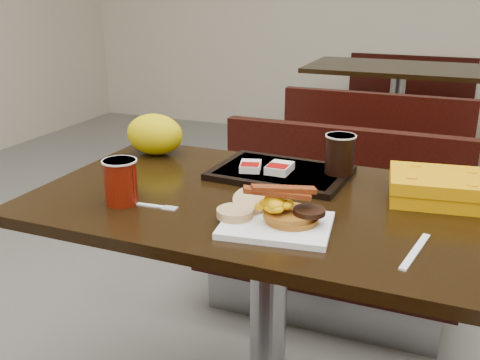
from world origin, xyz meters
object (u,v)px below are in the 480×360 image
at_px(bench_far_s, 378,150).
at_px(clamshell, 441,188).
at_px(table_far, 395,121).
at_px(pancake_stack, 292,216).
at_px(knife, 415,251).
at_px(bench_far_n, 406,104).
at_px(bench_near_n, 328,231).
at_px(coffee_cup_near, 121,182).
at_px(paper_bag, 155,134).
at_px(hashbrown_sleeve_right, 280,168).
at_px(fork, 147,205).
at_px(platter, 276,225).
at_px(tray, 281,173).
at_px(coffee_cup_far, 340,154).
at_px(hashbrown_sleeve_left, 251,166).
at_px(table_near, 268,325).

xyz_separation_m(bench_far_s, clamshell, (0.40, -1.75, 0.42)).
bearing_deg(table_far, bench_far_s, -90.00).
xyz_separation_m(pancake_stack, knife, (0.27, -0.02, -0.02)).
bearing_deg(knife, bench_far_n, -164.39).
relative_size(bench_near_n, coffee_cup_near, 8.95).
bearing_deg(paper_bag, pancake_stack, -33.34).
bearing_deg(table_far, knife, -82.40).
distance_m(bench_near_n, bench_far_n, 2.60).
height_order(bench_near_n, hashbrown_sleeve_right, hashbrown_sleeve_right).
relative_size(table_far, hashbrown_sleeve_right, 14.29).
bearing_deg(pancake_stack, fork, -177.58).
bearing_deg(fork, clamshell, 21.22).
bearing_deg(table_far, bench_near_n, -90.00).
relative_size(table_far, pancake_stack, 10.13).
distance_m(platter, hashbrown_sleeve_right, 0.34).
distance_m(bench_near_n, pancake_stack, 0.95).
distance_m(bench_near_n, hashbrown_sleeve_right, 0.69).
height_order(knife, tray, tray).
relative_size(table_far, fork, 9.86).
distance_m(table_far, clamshell, 2.52).
xyz_separation_m(bench_near_n, tray, (-0.03, -0.52, 0.40)).
distance_m(knife, clamshell, 0.32).
relative_size(fork, paper_bag, 0.65).
distance_m(bench_far_s, fork, 2.11).
distance_m(coffee_cup_near, coffee_cup_far, 0.59).
xyz_separation_m(tray, hashbrown_sleeve_left, (-0.08, -0.03, 0.02)).
distance_m(coffee_cup_near, paper_bag, 0.42).
bearing_deg(hashbrown_sleeve_right, table_far, 90.23).
relative_size(bench_near_n, clamshell, 4.04).
height_order(table_near, clamshell, clamshell).
bearing_deg(hashbrown_sleeve_left, platter, -75.46).
relative_size(table_far, bench_far_n, 1.20).
height_order(bench_far_s, fork, fork).
distance_m(fork, paper_bag, 0.45).
distance_m(knife, tray, 0.53).
height_order(bench_near_n, bench_far_s, same).
distance_m(bench_far_n, hashbrown_sleeve_right, 3.17).
relative_size(bench_far_n, knife, 5.53).
bearing_deg(coffee_cup_near, table_near, 27.44).
distance_m(knife, coffee_cup_far, 0.46).
relative_size(bench_far_n, coffee_cup_far, 9.22).
distance_m(fork, knife, 0.63).
height_order(table_far, hashbrown_sleeve_right, hashbrown_sleeve_right).
distance_m(table_far, coffee_cup_near, 2.82).
bearing_deg(hashbrown_sleeve_right, coffee_cup_near, -131.41).
bearing_deg(bench_far_s, pancake_stack, -87.18).
bearing_deg(fork, paper_bag, 114.03).
distance_m(tray, coffee_cup_far, 0.17).
bearing_deg(bench_far_n, knife, -83.92).
distance_m(bench_near_n, table_far, 1.90).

